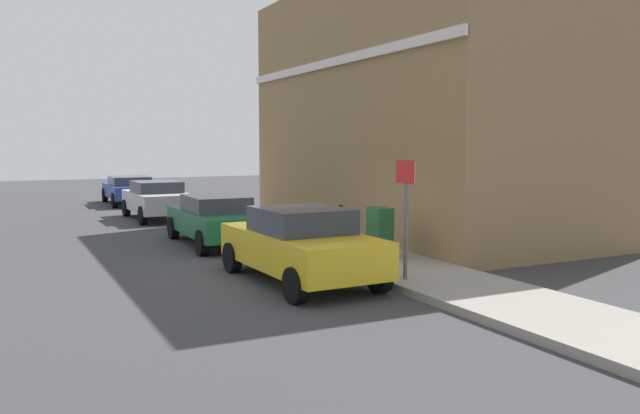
% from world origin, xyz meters
% --- Properties ---
extents(ground, '(80.00, 80.00, 0.00)m').
position_xyz_m(ground, '(0.00, 0.00, 0.00)').
color(ground, '#38383A').
extents(sidewalk, '(2.23, 30.00, 0.15)m').
position_xyz_m(sidewalk, '(2.09, 6.00, 0.07)').
color(sidewalk, gray).
rests_on(sidewalk, ground).
extents(corner_building, '(6.56, 11.73, 7.54)m').
position_xyz_m(corner_building, '(6.43, 3.87, 3.77)').
color(corner_building, olive).
rests_on(corner_building, ground).
extents(car_yellow, '(2.02, 4.22, 1.48)m').
position_xyz_m(car_yellow, '(-0.22, -1.20, 0.76)').
color(car_yellow, gold).
rests_on(car_yellow, ground).
extents(car_green, '(1.85, 4.28, 1.34)m').
position_xyz_m(car_green, '(-0.30, 4.10, 0.71)').
color(car_green, '#195933').
rests_on(car_green, ground).
extents(car_silver, '(1.91, 4.05, 1.38)m').
position_xyz_m(car_silver, '(-0.38, 10.81, 0.74)').
color(car_silver, '#B7B7BC').
rests_on(car_silver, ground).
extents(car_blue, '(2.05, 4.51, 1.27)m').
position_xyz_m(car_blue, '(-0.20, 17.28, 0.70)').
color(car_blue, navy).
rests_on(car_blue, ground).
extents(utility_cabinet, '(0.46, 0.61, 1.15)m').
position_xyz_m(utility_cabinet, '(2.16, -0.35, 0.68)').
color(utility_cabinet, '#1E4C28').
rests_on(utility_cabinet, sidewalk).
extents(bollard_near_cabinet, '(0.14, 0.14, 1.04)m').
position_xyz_m(bollard_near_cabinet, '(2.26, 1.71, 0.70)').
color(bollard_near_cabinet, black).
rests_on(bollard_near_cabinet, sidewalk).
extents(street_sign, '(0.08, 0.60, 2.30)m').
position_xyz_m(street_sign, '(1.38, -2.50, 1.66)').
color(street_sign, '#59595B').
rests_on(street_sign, sidewalk).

